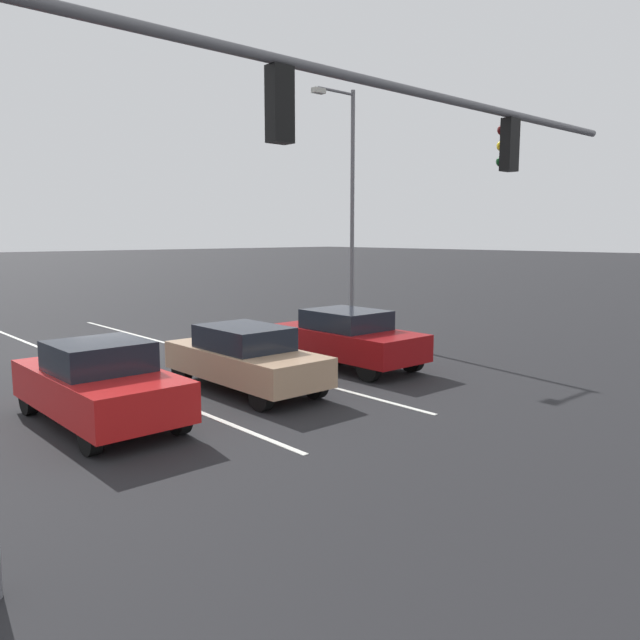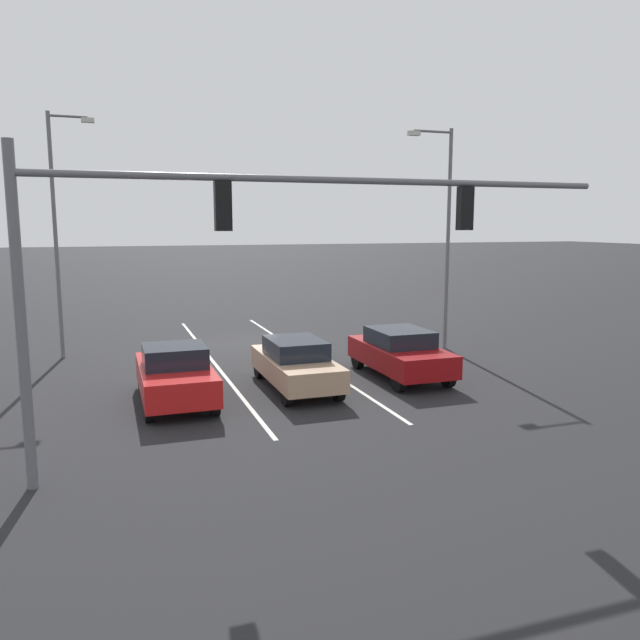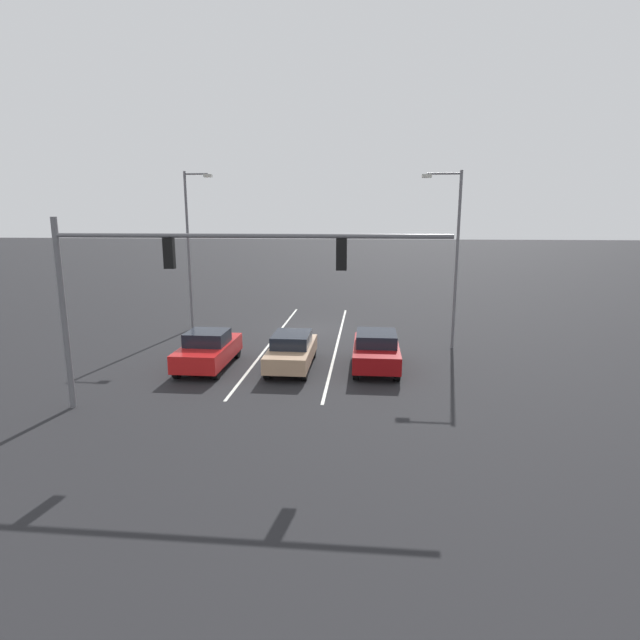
{
  "view_description": "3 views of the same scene",
  "coord_description": "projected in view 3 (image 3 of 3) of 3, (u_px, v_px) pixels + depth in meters",
  "views": [
    {
      "loc": [
        8.08,
        19.24,
        3.58
      ],
      "look_at": [
        -0.64,
        9.49,
        1.79
      ],
      "focal_mm": 35.0,
      "sensor_mm": 36.0,
      "label": 1
    },
    {
      "loc": [
        5.19,
        24.94,
        4.88
      ],
      "look_at": [
        -1.18,
        6.44,
        1.86
      ],
      "focal_mm": 35.0,
      "sensor_mm": 36.0,
      "label": 2
    },
    {
      "loc": [
        -3.18,
        27.86,
        6.32
      ],
      "look_at": [
        -1.22,
        7.42,
        2.08
      ],
      "focal_mm": 28.0,
      "sensor_mm": 36.0,
      "label": 3
    }
  ],
  "objects": [
    {
      "name": "street_lamp_right_shoulder",
      "position": [
        191.0,
        242.0,
        27.75
      ],
      "size": [
        1.59,
        0.24,
        8.76
      ],
      "color": "slate",
      "rests_on": "ground_plane"
    },
    {
      "name": "ground_plane",
      "position": [
        311.0,
        329.0,
        28.73
      ],
      "size": [
        240.0,
        240.0,
        0.0
      ],
      "primitive_type": "plane",
      "color": "black"
    },
    {
      "name": "lane_stripe_center_divider",
      "position": [
        273.0,
        340.0,
        26.08
      ],
      "size": [
        0.12,
        17.78,
        0.01
      ],
      "primitive_type": "cube",
      "color": "silver",
      "rests_on": "ground_plane"
    },
    {
      "name": "car_maroon_leftlane_front",
      "position": [
        376.0,
        350.0,
        21.12
      ],
      "size": [
        1.89,
        4.35,
        1.56
      ],
      "color": "maroon",
      "rests_on": "ground_plane"
    },
    {
      "name": "lane_stripe_left_divider",
      "position": [
        338.0,
        342.0,
        25.76
      ],
      "size": [
        0.12,
        17.78,
        0.01
      ],
      "primitive_type": "cube",
      "color": "silver",
      "rests_on": "ground_plane"
    },
    {
      "name": "car_tan_midlane_front",
      "position": [
        292.0,
        350.0,
        21.19
      ],
      "size": [
        1.74,
        4.39,
        1.5
      ],
      "color": "tan",
      "rests_on": "ground_plane"
    },
    {
      "name": "street_lamp_left_shoulder",
      "position": [
        453.0,
        249.0,
        23.54
      ],
      "size": [
        1.86,
        0.24,
        8.43
      ],
      "color": "slate",
      "rests_on": "ground_plane"
    },
    {
      "name": "car_red_rightlane_front",
      "position": [
        208.0,
        350.0,
        21.23
      ],
      "size": [
        1.88,
        4.24,
        1.6
      ],
      "color": "red",
      "rests_on": "ground_plane"
    },
    {
      "name": "traffic_signal_gantry",
      "position": [
        177.0,
        272.0,
        15.6
      ],
      "size": [
        12.44,
        0.37,
        6.33
      ],
      "color": "slate",
      "rests_on": "ground_plane"
    }
  ]
}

